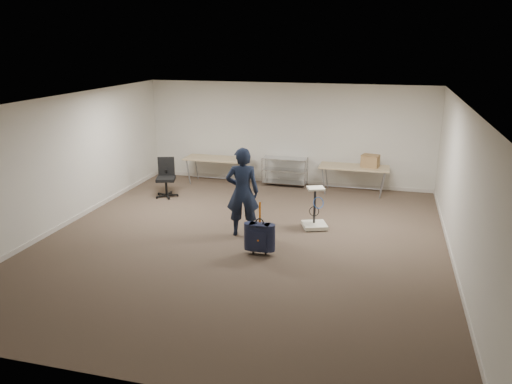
# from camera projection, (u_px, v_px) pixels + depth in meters

# --- Properties ---
(ground) EXTENTS (9.00, 9.00, 0.00)m
(ground) POSITION_uv_depth(u_px,v_px,m) (242.00, 241.00, 10.07)
(ground) COLOR #443329
(ground) RESTS_ON ground
(room_shell) EXTENTS (8.00, 9.00, 9.00)m
(room_shell) POSITION_uv_depth(u_px,v_px,m) (259.00, 217.00, 11.33)
(room_shell) COLOR silver
(room_shell) RESTS_ON ground
(folding_table_left) EXTENTS (1.80, 0.75, 0.73)m
(folding_table_left) POSITION_uv_depth(u_px,v_px,m) (217.00, 160.00, 13.99)
(folding_table_left) COLOR tan
(folding_table_left) RESTS_ON ground
(folding_table_right) EXTENTS (1.80, 0.75, 0.73)m
(folding_table_right) POSITION_uv_depth(u_px,v_px,m) (354.00, 168.00, 13.06)
(folding_table_right) COLOR tan
(folding_table_right) RESTS_ON ground
(wire_shelf) EXTENTS (1.22, 0.47, 0.80)m
(wire_shelf) POSITION_uv_depth(u_px,v_px,m) (285.00, 170.00, 13.83)
(wire_shelf) COLOR silver
(wire_shelf) RESTS_ON ground
(person) EXTENTS (0.76, 0.59, 1.86)m
(person) POSITION_uv_depth(u_px,v_px,m) (242.00, 192.00, 10.15)
(person) COLOR black
(person) RESTS_ON ground
(suitcase) EXTENTS (0.39, 0.23, 1.04)m
(suitcase) POSITION_uv_depth(u_px,v_px,m) (260.00, 237.00, 9.34)
(suitcase) COLOR #152031
(suitcase) RESTS_ON ground
(office_chair) EXTENTS (0.61, 0.61, 1.00)m
(office_chair) POSITION_uv_depth(u_px,v_px,m) (166.00, 185.00, 12.91)
(office_chair) COLOR black
(office_chair) RESTS_ON ground
(equipment_cart) EXTENTS (0.64, 0.64, 0.91)m
(equipment_cart) POSITION_uv_depth(u_px,v_px,m) (315.00, 217.00, 10.73)
(equipment_cart) COLOR beige
(equipment_cart) RESTS_ON ground
(cardboard_box) EXTENTS (0.49, 0.41, 0.32)m
(cardboard_box) POSITION_uv_depth(u_px,v_px,m) (370.00, 161.00, 12.94)
(cardboard_box) COLOR #A5744D
(cardboard_box) RESTS_ON folding_table_right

